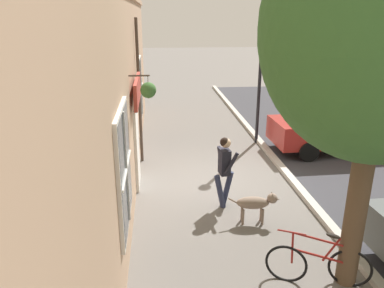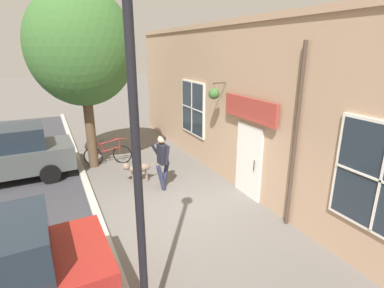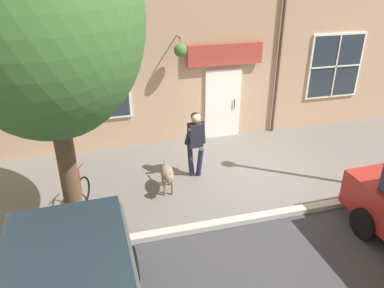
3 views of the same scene
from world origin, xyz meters
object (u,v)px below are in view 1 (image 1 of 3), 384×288
at_px(street_tree_by_curb, 384,41).
at_px(parked_car_mid_block, 336,125).
at_px(pedestrian_walking, 225,165).
at_px(street_lamp, 262,45).
at_px(leaning_bicycle, 318,264).
at_px(dog_on_leash, 256,203).

xyz_separation_m(street_tree_by_curb, parked_car_mid_block, (2.74, 6.32, -3.10)).
distance_m(pedestrian_walking, parked_car_mid_block, 5.58).
height_order(street_tree_by_curb, street_lamp, street_tree_by_curb).
relative_size(pedestrian_walking, parked_car_mid_block, 0.39).
bearing_deg(pedestrian_walking, street_tree_by_curb, -60.32).
distance_m(street_tree_by_curb, parked_car_mid_block, 7.55).
xyz_separation_m(leaning_bicycle, parked_car_mid_block, (3.27, 6.33, 0.50)).
bearing_deg(pedestrian_walking, leaning_bicycle, -69.13).
relative_size(street_tree_by_curb, street_lamp, 1.16).
bearing_deg(street_lamp, pedestrian_walking, -113.62).
distance_m(dog_on_leash, leaning_bicycle, 2.10).
height_order(pedestrian_walking, street_lamp, street_lamp).
distance_m(pedestrian_walking, leaning_bicycle, 3.12).
height_order(pedestrian_walking, leaning_bicycle, pedestrian_walking).
relative_size(pedestrian_walking, street_tree_by_curb, 0.28).
height_order(street_tree_by_curb, leaning_bicycle, street_tree_by_curb).
bearing_deg(pedestrian_walking, parked_car_mid_block, 38.56).
xyz_separation_m(street_tree_by_curb, leaning_bicycle, (-0.53, -0.01, -3.60)).
bearing_deg(leaning_bicycle, pedestrian_walking, 110.87).
distance_m(dog_on_leash, street_lamp, 6.27).
bearing_deg(parked_car_mid_block, street_lamp, 155.83).
height_order(pedestrian_walking, parked_car_mid_block, parked_car_mid_block).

